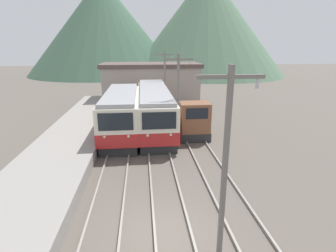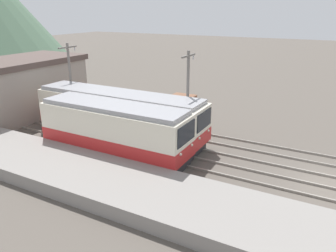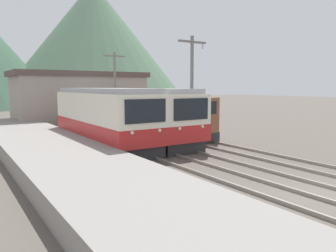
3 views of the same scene
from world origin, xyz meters
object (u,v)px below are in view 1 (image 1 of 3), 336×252
object	(u,v)px
commuter_train_left	(122,115)
catenary_mast_near	(225,162)
catenary_mast_far	(165,79)
catenary_mast_mid	(178,98)
commuter_train_center	(154,110)
shunting_locomotive	(191,119)

from	to	relation	value
commuter_train_left	catenary_mast_near	bearing A→B (deg)	-73.09
catenary_mast_near	catenary_mast_far	xyz separation A→B (m)	(0.00, 21.92, 0.00)
commuter_train_left	catenary_mast_far	bearing A→B (deg)	60.92
catenary_mast_mid	catenary_mast_far	world-z (taller)	same
commuter_train_center	catenary_mast_far	bearing A→B (deg)	75.95
catenary_mast_near	catenary_mast_far	bearing A→B (deg)	90.00
catenary_mast_mid	commuter_train_center	bearing A→B (deg)	107.00
catenary_mast_mid	catenary_mast_far	distance (m)	10.96
catenary_mast_mid	catenary_mast_far	xyz separation A→B (m)	(0.00, 10.96, 0.00)
commuter_train_center	shunting_locomotive	xyz separation A→B (m)	(3.00, -2.04, -0.46)
commuter_train_left	commuter_train_center	distance (m)	3.29
shunting_locomotive	catenary_mast_mid	world-z (taller)	catenary_mast_mid
commuter_train_left	catenary_mast_near	distance (m)	14.94
commuter_train_center	catenary_mast_near	xyz separation A→B (m)	(1.51, -15.89, 1.99)
commuter_train_center	catenary_mast_near	size ratio (longest dim) A/B	2.06
catenary_mast_near	catenary_mast_mid	distance (m)	10.96
catenary_mast_near	catenary_mast_mid	xyz separation A→B (m)	(0.00, 10.96, 0.00)
commuter_train_center	catenary_mast_far	distance (m)	6.52
commuter_train_center	catenary_mast_mid	world-z (taller)	catenary_mast_mid
shunting_locomotive	catenary_mast_near	size ratio (longest dim) A/B	0.85
shunting_locomotive	catenary_mast_far	xyz separation A→B (m)	(-1.49, 8.06, 2.45)
commuter_train_center	catenary_mast_far	world-z (taller)	catenary_mast_far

